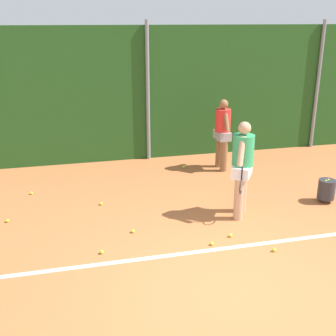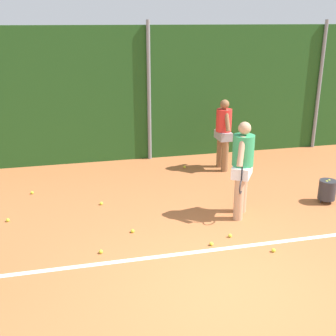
# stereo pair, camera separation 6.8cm
# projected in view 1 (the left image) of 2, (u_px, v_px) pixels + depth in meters

# --- Properties ---
(ground_plane) EXTENTS (27.03, 27.03, 0.00)m
(ground_plane) POSITION_uv_depth(u_px,v_px,m) (194.00, 230.00, 7.90)
(ground_plane) COLOR #B76638
(hedge_fence_backdrop) EXTENTS (17.57, 0.25, 3.57)m
(hedge_fence_backdrop) POSITION_uv_depth(u_px,v_px,m) (147.00, 94.00, 11.48)
(hedge_fence_backdrop) COLOR #23511E
(hedge_fence_backdrop) RESTS_ON ground_plane
(fence_post_center) EXTENTS (0.10, 0.10, 3.70)m
(fence_post_center) POSITION_uv_depth(u_px,v_px,m) (148.00, 93.00, 11.29)
(fence_post_center) COLOR gray
(fence_post_center) RESTS_ON ground_plane
(fence_post_right) EXTENTS (0.10, 0.10, 3.70)m
(fence_post_right) POSITION_uv_depth(u_px,v_px,m) (317.00, 86.00, 12.42)
(fence_post_right) COLOR gray
(fence_post_right) RESTS_ON ground_plane
(court_baseline_paint) EXTENTS (12.84, 0.10, 0.01)m
(court_baseline_paint) POSITION_uv_depth(u_px,v_px,m) (208.00, 250.00, 7.19)
(court_baseline_paint) COLOR white
(court_baseline_paint) RESTS_ON ground_plane
(player_midcourt) EXTENTS (0.58, 0.77, 1.91)m
(player_midcourt) POSITION_uv_depth(u_px,v_px,m) (242.00, 164.00, 8.14)
(player_midcourt) COLOR tan
(player_midcourt) RESTS_ON ground_plane
(player_backcourt_far) EXTENTS (0.39, 0.76, 1.82)m
(player_backcourt_far) POSITION_uv_depth(u_px,v_px,m) (222.00, 131.00, 10.78)
(player_backcourt_far) COLOR #8C603D
(player_backcourt_far) RESTS_ON ground_plane
(ball_hopper) EXTENTS (0.36, 0.36, 0.51)m
(ball_hopper) POSITION_uv_depth(u_px,v_px,m) (326.00, 189.00, 9.01)
(ball_hopper) COLOR #2D2D33
(ball_hopper) RESTS_ON ground_plane
(tennis_ball_0) EXTENTS (0.07, 0.07, 0.07)m
(tennis_ball_0) POSITION_uv_depth(u_px,v_px,m) (101.00, 204.00, 8.93)
(tennis_ball_0) COLOR #CCDB33
(tennis_ball_0) RESTS_ON ground_plane
(tennis_ball_2) EXTENTS (0.07, 0.07, 0.07)m
(tennis_ball_2) POSITION_uv_depth(u_px,v_px,m) (184.00, 167.00, 11.14)
(tennis_ball_2) COLOR #CCDB33
(tennis_ball_2) RESTS_ON ground_plane
(tennis_ball_4) EXTENTS (0.07, 0.07, 0.07)m
(tennis_ball_4) POSITION_uv_depth(u_px,v_px,m) (102.00, 252.00, 7.08)
(tennis_ball_4) COLOR #CCDB33
(tennis_ball_4) RESTS_ON ground_plane
(tennis_ball_8) EXTENTS (0.07, 0.07, 0.07)m
(tennis_ball_8) POSITION_uv_depth(u_px,v_px,m) (7.00, 221.00, 8.18)
(tennis_ball_8) COLOR #CCDB33
(tennis_ball_8) RESTS_ON ground_plane
(tennis_ball_9) EXTENTS (0.07, 0.07, 0.07)m
(tennis_ball_9) POSITION_uv_depth(u_px,v_px,m) (274.00, 250.00, 7.15)
(tennis_ball_9) COLOR #CCDB33
(tennis_ball_9) RESTS_ON ground_plane
(tennis_ball_10) EXTENTS (0.07, 0.07, 0.07)m
(tennis_ball_10) POSITION_uv_depth(u_px,v_px,m) (31.00, 193.00, 9.47)
(tennis_ball_10) COLOR #CCDB33
(tennis_ball_10) RESTS_ON ground_plane
(tennis_ball_11) EXTENTS (0.07, 0.07, 0.07)m
(tennis_ball_11) POSITION_uv_depth(u_px,v_px,m) (212.00, 244.00, 7.35)
(tennis_ball_11) COLOR #CCDB33
(tennis_ball_11) RESTS_ON ground_plane
(tennis_ball_12) EXTENTS (0.07, 0.07, 0.07)m
(tennis_ball_12) POSITION_uv_depth(u_px,v_px,m) (230.00, 235.00, 7.63)
(tennis_ball_12) COLOR #CCDB33
(tennis_ball_12) RESTS_ON ground_plane
(tennis_ball_13) EXTENTS (0.07, 0.07, 0.07)m
(tennis_ball_13) POSITION_uv_depth(u_px,v_px,m) (133.00, 231.00, 7.78)
(tennis_ball_13) COLOR #CCDB33
(tennis_ball_13) RESTS_ON ground_plane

